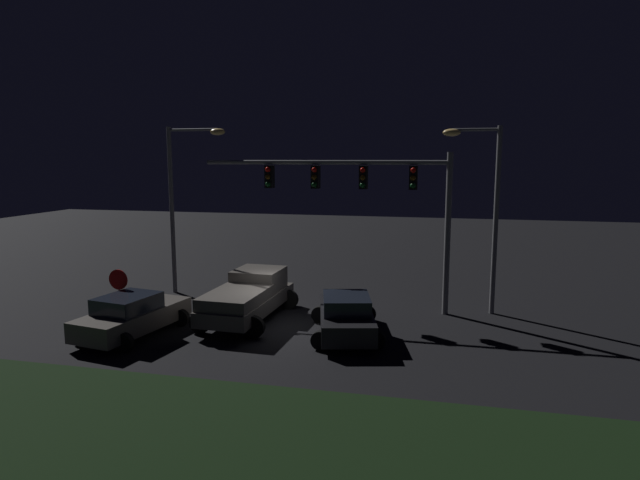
% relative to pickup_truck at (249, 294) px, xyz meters
% --- Properties ---
extents(ground_plane, '(80.00, 80.00, 0.00)m').
position_rel_pickup_truck_xyz_m(ground_plane, '(1.34, -0.58, -1.00)').
color(ground_plane, black).
extents(grass_median, '(23.01, 5.49, 0.10)m').
position_rel_pickup_truck_xyz_m(grass_median, '(1.34, -8.83, -0.95)').
color(grass_median, black).
rests_on(grass_median, ground_plane).
extents(pickup_truck, '(3.01, 5.47, 1.80)m').
position_rel_pickup_truck_xyz_m(pickup_truck, '(0.00, 0.00, 0.00)').
color(pickup_truck, '#514C47').
rests_on(pickup_truck, ground_plane).
extents(car_sedan, '(3.12, 4.70, 1.51)m').
position_rel_pickup_truck_xyz_m(car_sedan, '(4.06, -1.16, -0.26)').
color(car_sedan, black).
rests_on(car_sedan, ground_plane).
extents(car_sedan_far, '(2.96, 4.64, 1.51)m').
position_rel_pickup_truck_xyz_m(car_sedan_far, '(-3.35, -2.86, -0.26)').
color(car_sedan_far, '#514C47').
rests_on(car_sedan_far, ground_plane).
extents(traffic_signal_gantry, '(10.32, 0.56, 6.50)m').
position_rel_pickup_truck_xyz_m(traffic_signal_gantry, '(4.13, 2.40, 4.03)').
color(traffic_signal_gantry, slate).
rests_on(traffic_signal_gantry, ground_plane).
extents(street_lamp_left, '(2.83, 0.44, 7.68)m').
position_rel_pickup_truck_xyz_m(street_lamp_left, '(-4.35, 3.27, 3.90)').
color(street_lamp_left, slate).
rests_on(street_lamp_left, ground_plane).
extents(street_lamp_right, '(2.28, 0.44, 7.52)m').
position_rel_pickup_truck_xyz_m(street_lamp_right, '(8.89, 2.93, 3.76)').
color(street_lamp_right, slate).
rests_on(street_lamp_right, ground_plane).
extents(stop_sign, '(0.76, 0.08, 2.23)m').
position_rel_pickup_truck_xyz_m(stop_sign, '(-4.26, -2.20, 0.56)').
color(stop_sign, slate).
rests_on(stop_sign, ground_plane).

